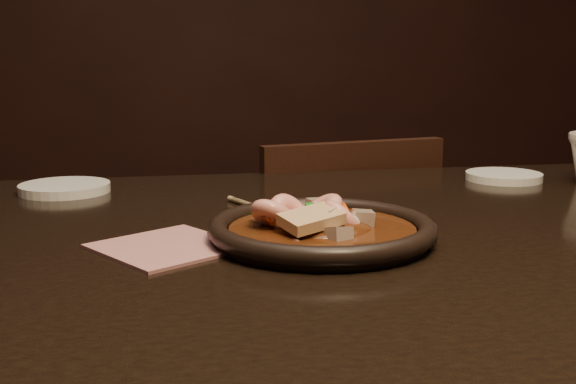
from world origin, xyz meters
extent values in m
cube|color=black|center=(0.00, 0.00, 0.73)|extent=(1.60, 0.90, 0.04)
cube|color=black|center=(-0.08, 0.65, 0.39)|extent=(0.44, 0.44, 0.04)
cylinder|color=black|center=(0.04, 0.82, 0.18)|extent=(0.03, 0.03, 0.37)
cube|color=black|center=(-0.05, 0.48, 0.60)|extent=(0.36, 0.10, 0.39)
cylinder|color=black|center=(-0.23, -0.02, 0.76)|extent=(0.23, 0.23, 0.01)
torus|color=black|center=(-0.23, -0.02, 0.77)|extent=(0.25, 0.25, 0.02)
cylinder|color=#3C1B0B|center=(-0.23, -0.02, 0.76)|extent=(0.21, 0.21, 0.01)
ellipsoid|color=#3C1B0B|center=(-0.23, -0.02, 0.76)|extent=(0.12, 0.11, 0.03)
torus|color=#E8A192|center=(-0.28, -0.01, 0.78)|extent=(0.07, 0.07, 0.04)
torus|color=#E8A192|center=(-0.26, -0.01, 0.78)|extent=(0.07, 0.07, 0.05)
torus|color=#E8A192|center=(-0.22, 0.00, 0.78)|extent=(0.06, 0.06, 0.04)
torus|color=#E8A192|center=(-0.20, -0.02, 0.77)|extent=(0.06, 0.06, 0.05)
cube|color=gray|center=(-0.22, -0.04, 0.78)|extent=(0.04, 0.03, 0.03)
cube|color=gray|center=(-0.23, 0.03, 0.77)|extent=(0.03, 0.04, 0.03)
cube|color=gray|center=(-0.23, -0.01, 0.77)|extent=(0.03, 0.03, 0.02)
cube|color=gray|center=(-0.18, -0.02, 0.77)|extent=(0.03, 0.02, 0.02)
cube|color=gray|center=(-0.22, -0.07, 0.77)|extent=(0.03, 0.03, 0.03)
cube|color=gray|center=(-0.22, 0.03, 0.78)|extent=(0.03, 0.03, 0.03)
cylinder|color=#ED4C07|center=(-0.27, -0.01, 0.78)|extent=(0.04, 0.04, 0.02)
cylinder|color=#ED4C07|center=(-0.24, -0.01, 0.78)|extent=(0.04, 0.05, 0.03)
cylinder|color=#ED4C07|center=(-0.19, 0.01, 0.78)|extent=(0.03, 0.04, 0.04)
cylinder|color=#ED4C07|center=(-0.23, -0.03, 0.77)|extent=(0.04, 0.04, 0.04)
cylinder|color=#ED4C07|center=(-0.21, -0.03, 0.77)|extent=(0.05, 0.05, 0.02)
cylinder|color=#ED4C07|center=(-0.24, -0.02, 0.77)|extent=(0.04, 0.04, 0.04)
cube|color=#146C16|center=(-0.21, -0.02, 0.78)|extent=(0.02, 0.04, 0.02)
cube|color=#146C16|center=(-0.28, 0.01, 0.78)|extent=(0.04, 0.03, 0.02)
cube|color=#146C16|center=(-0.21, 0.01, 0.77)|extent=(0.03, 0.04, 0.01)
cube|color=#146C16|center=(-0.23, -0.02, 0.77)|extent=(0.04, 0.01, 0.03)
cube|color=#146C16|center=(-0.23, -0.02, 0.77)|extent=(0.04, 0.03, 0.02)
cube|color=#146C16|center=(-0.23, 0.00, 0.78)|extent=(0.01, 0.04, 0.02)
ellipsoid|color=white|center=(-0.23, -0.03, 0.77)|extent=(0.04, 0.03, 0.02)
ellipsoid|color=white|center=(-0.24, -0.03, 0.77)|extent=(0.04, 0.04, 0.02)
ellipsoid|color=white|center=(-0.20, 0.00, 0.77)|extent=(0.03, 0.03, 0.02)
ellipsoid|color=white|center=(-0.22, -0.03, 0.77)|extent=(0.04, 0.03, 0.02)
ellipsoid|color=white|center=(-0.24, -0.03, 0.78)|extent=(0.04, 0.02, 0.02)
ellipsoid|color=white|center=(-0.20, -0.03, 0.77)|extent=(0.03, 0.03, 0.03)
cube|color=tan|center=(-0.24, -0.05, 0.78)|extent=(0.07, 0.06, 0.02)
cylinder|color=white|center=(-0.54, 0.33, 0.76)|extent=(0.13, 0.13, 0.01)
cylinder|color=white|center=(0.16, 0.31, 0.76)|extent=(0.12, 0.12, 0.01)
cylinder|color=tan|center=(-0.25, 0.09, 0.75)|extent=(0.11, 0.24, 0.01)
cylinder|color=tan|center=(-0.25, 0.10, 0.75)|extent=(0.11, 0.24, 0.01)
cube|color=#A06363|center=(-0.39, -0.02, 0.75)|extent=(0.19, 0.19, 0.00)
camera|label=1|loc=(-0.40, -0.78, 0.96)|focal=45.00mm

